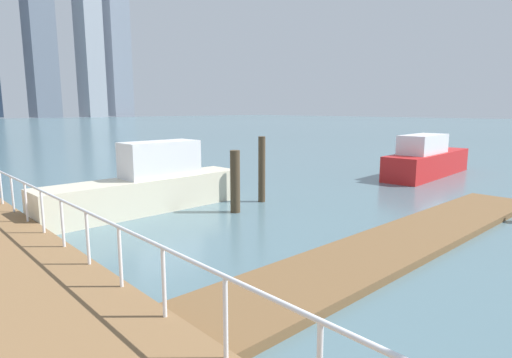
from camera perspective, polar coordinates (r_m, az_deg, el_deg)
The scene contains 10 objects.
ground_plane at distance 17.96m, azimuth -22.41°, elevation -2.00°, with size 300.00×300.00×0.00m, color slate.
floating_dock at distance 11.31m, azimuth 19.64°, elevation -7.91°, with size 14.28×2.00×0.18m, color brown.
boardwalk_railing at distance 6.19m, azimuth -12.57°, elevation -11.12°, with size 0.06×25.50×1.08m.
dock_piling_0 at distance 13.65m, azimuth -2.87°, elevation -0.36°, with size 0.32×0.32×2.05m, color #473826.
dock_piling_2 at distance 15.18m, azimuth 0.79°, elevation 1.32°, with size 0.26×0.26×2.40m, color #473826.
moored_boat_1 at distance 22.80m, azimuth 22.28°, elevation 2.44°, with size 7.20×2.21×2.12m.
moored_boat_5 at distance 14.37m, azimuth -14.45°, elevation -0.93°, with size 7.02×1.62×2.30m.
skyline_tower_5 at distance 182.73m, azimuth -27.54°, elevation 17.54°, with size 8.72×13.53×63.80m, color slate.
skyline_tower_6 at distance 185.33m, azimuth -21.90°, elevation 17.91°, with size 7.41×10.12×64.55m, color #8C939E.
skyline_tower_7 at distance 199.43m, azimuth -18.65°, elevation 19.34°, with size 8.30×12.80×77.51m, color gray.
Camera 1 is at (-6.01, 3.42, 3.39)m, focal length 29.30 mm.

